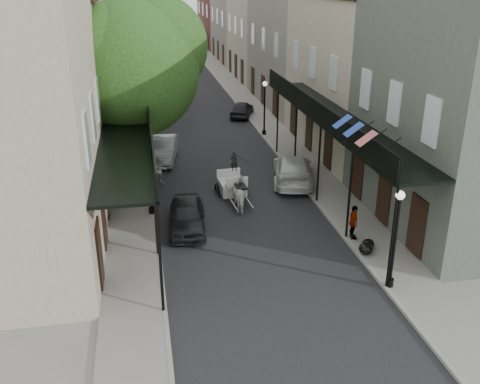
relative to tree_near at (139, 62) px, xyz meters
name	(u,v)px	position (x,y,z in m)	size (l,w,h in m)	color
ground	(266,271)	(4.20, -10.18, -6.49)	(140.00, 140.00, 0.00)	gray
road	(203,131)	(4.20, 9.82, -6.48)	(8.00, 90.00, 0.01)	black
sidewalk_left	(132,134)	(-0.80, 9.82, -6.43)	(2.20, 90.00, 0.12)	gray
sidewalk_right	(270,127)	(9.20, 9.82, -6.43)	(2.20, 90.00, 0.12)	gray
building_row_left	(83,43)	(-4.40, 19.82, -1.24)	(5.00, 80.00, 10.50)	#BFB498
building_row_right	(284,39)	(12.80, 19.82, -1.24)	(5.00, 80.00, 10.50)	gray
gallery_left	(131,127)	(-0.59, -3.20, -2.44)	(2.20, 18.05, 4.88)	black
gallery_right	(330,118)	(8.99, -3.20, -2.44)	(2.20, 18.05, 4.88)	black
tree_near	(139,62)	(0.00, 0.00, 0.00)	(7.31, 6.80, 9.63)	#382619
tree_far	(137,43)	(-0.05, 14.00, -0.65)	(6.45, 6.00, 8.61)	#382619
lamppost_right_near	(395,238)	(8.30, -12.18, -4.44)	(0.32, 0.32, 3.71)	black
lamppost_left	(149,175)	(0.10, -4.18, -4.44)	(0.32, 0.32, 3.71)	black
lamppost_right_far	(264,107)	(8.30, 7.82, -4.44)	(0.32, 0.32, 3.71)	black
horse	(241,195)	(4.39, -4.18, -5.75)	(0.79, 1.74, 1.47)	white
carriage	(230,174)	(4.24, -1.90, -5.53)	(1.61, 2.24, 2.46)	black
pedestrian_walking	(160,171)	(0.70, -0.18, -5.73)	(0.74, 0.58, 1.52)	#ACAAA2
pedestrian_sidewalk_left	(140,135)	(-0.23, 6.71, -5.62)	(0.96, 0.55, 1.49)	gray
pedestrian_sidewalk_right	(354,222)	(8.40, -8.38, -5.62)	(0.88, 0.37, 1.50)	gray
car_left_near	(187,215)	(1.60, -5.94, -5.82)	(1.57, 3.91, 1.33)	black
car_left_mid	(163,149)	(1.06, 3.82, -5.78)	(1.50, 4.31, 1.42)	#9E9FA4
car_left_far	(158,87)	(1.60, 22.85, -5.70)	(2.61, 5.66, 1.57)	black
car_right_near	(293,169)	(7.80, -1.18, -5.76)	(2.04, 5.02, 1.46)	silver
car_right_far	(242,109)	(7.80, 13.47, -5.86)	(1.48, 3.69, 1.26)	black
trash_bags	(367,247)	(8.51, -9.61, -6.14)	(0.83, 0.98, 0.48)	black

